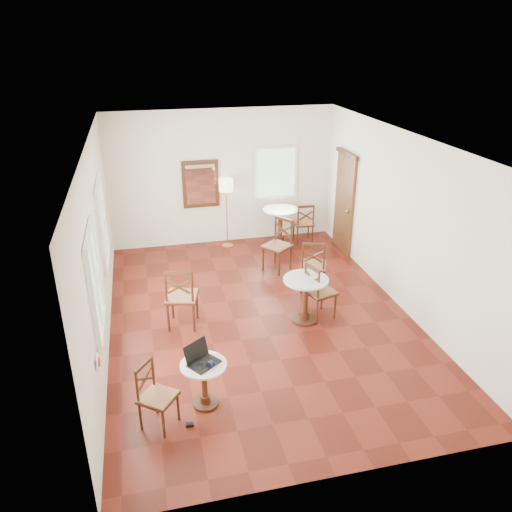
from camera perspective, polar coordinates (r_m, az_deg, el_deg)
The scene contains 17 objects.
ground at distance 8.69m, azimuth 0.46°, elevation -6.82°, with size 7.00×7.00×0.00m, color #5A180F.
room_shell at distance 8.12m, azimuth -0.37°, elevation 5.62°, with size 5.02×7.02×3.01m.
cafe_table_near at distance 6.67m, azimuth -5.90°, elevation -13.77°, with size 0.60×0.60×0.63m.
cafe_table_mid at distance 8.36m, azimuth 5.61°, elevation -4.43°, with size 0.74×0.74×0.79m.
cafe_table_back at distance 11.37m, azimuth 2.77°, elevation 3.82°, with size 0.80×0.80×0.84m.
chair_near_a at distance 8.24m, azimuth -8.45°, elevation -4.59°, with size 0.61×0.61×1.10m.
chair_near_b at distance 6.43m, azimuth -11.24°, elevation -15.31°, with size 0.56×0.56×0.87m.
chair_mid_a at distance 9.34m, azimuth 6.51°, elevation -1.07°, with size 0.62×0.62×1.03m.
chair_mid_b at distance 8.49m, azimuth 7.16°, elevation -4.01°, with size 0.56×0.56×0.99m.
chair_back_a at distance 11.53m, azimuth 5.43°, elevation 3.74°, with size 0.46×0.46×0.94m.
chair_back_b at distance 10.13m, azimuth 2.52°, elevation 1.24°, with size 0.69×0.69×1.06m.
floor_lamp at distance 10.99m, azimuth -3.40°, elevation 7.54°, with size 0.31×0.31×1.57m.
laptop at distance 6.51m, azimuth -6.31°, elevation -11.45°, with size 0.48×0.47×0.27m.
mouse at distance 6.48m, azimuth -5.23°, elevation -12.13°, with size 0.11×0.07×0.04m, color black.
navy_mug at distance 6.44m, azimuth -5.14°, elevation -12.12°, with size 0.10×0.07×0.08m.
water_glass at distance 6.46m, azimuth -6.26°, elevation -12.05°, with size 0.05×0.05×0.09m, color white.
power_adapter at distance 6.61m, azimuth -7.52°, elevation -18.45°, with size 0.10×0.06×0.04m, color black.
Camera 1 is at (-1.79, -7.22, 4.48)m, focal length 35.25 mm.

